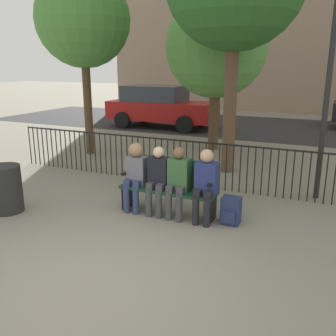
{
  "coord_description": "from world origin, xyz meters",
  "views": [
    {
      "loc": [
        2.41,
        -3.02,
        2.43
      ],
      "look_at": [
        0.0,
        2.32,
        0.8
      ],
      "focal_mm": 40.0,
      "sensor_mm": 36.0,
      "label": 1
    }
  ],
  "objects_px": {
    "seated_person_3": "(206,182)",
    "tree_0": "(216,47)",
    "backpack": "(231,211)",
    "park_bench": "(170,185)",
    "seated_person_2": "(178,179)",
    "parked_car_1": "(160,106)",
    "seated_person_0": "(135,172)",
    "trash_bin": "(6,189)",
    "tree_1": "(83,20)",
    "lamp_post": "(331,57)",
    "seated_person_1": "(158,177)"
  },
  "relations": [
    {
      "from": "backpack",
      "to": "lamp_post",
      "type": "height_order",
      "value": "lamp_post"
    },
    {
      "from": "seated_person_0",
      "to": "trash_bin",
      "type": "distance_m",
      "value": 2.21
    },
    {
      "from": "seated_person_0",
      "to": "seated_person_2",
      "type": "distance_m",
      "value": 0.78
    },
    {
      "from": "seated_person_1",
      "to": "trash_bin",
      "type": "distance_m",
      "value": 2.59
    },
    {
      "from": "trash_bin",
      "to": "lamp_post",
      "type": "bearing_deg",
      "value": 31.22
    },
    {
      "from": "seated_person_3",
      "to": "seated_person_0",
      "type": "bearing_deg",
      "value": 179.99
    },
    {
      "from": "backpack",
      "to": "trash_bin",
      "type": "height_order",
      "value": "trash_bin"
    },
    {
      "from": "tree_0",
      "to": "trash_bin",
      "type": "bearing_deg",
      "value": -105.56
    },
    {
      "from": "lamp_post",
      "to": "seated_person_3",
      "type": "bearing_deg",
      "value": -129.05
    },
    {
      "from": "tree_1",
      "to": "seated_person_2",
      "type": "bearing_deg",
      "value": -38.35
    },
    {
      "from": "seated_person_0",
      "to": "tree_0",
      "type": "distance_m",
      "value": 5.61
    },
    {
      "from": "park_bench",
      "to": "seated_person_0",
      "type": "xyz_separation_m",
      "value": [
        -0.58,
        -0.13,
        0.18
      ]
    },
    {
      "from": "backpack",
      "to": "lamp_post",
      "type": "xyz_separation_m",
      "value": [
        1.16,
        1.82,
        2.33
      ]
    },
    {
      "from": "seated_person_0",
      "to": "parked_car_1",
      "type": "xyz_separation_m",
      "value": [
        -3.39,
        8.08,
        0.17
      ]
    },
    {
      "from": "tree_1",
      "to": "parked_car_1",
      "type": "distance_m",
      "value": 5.59
    },
    {
      "from": "tree_1",
      "to": "trash_bin",
      "type": "relative_size",
      "value": 5.91
    },
    {
      "from": "seated_person_2",
      "to": "parked_car_1",
      "type": "height_order",
      "value": "parked_car_1"
    },
    {
      "from": "seated_person_2",
      "to": "seated_person_3",
      "type": "distance_m",
      "value": 0.46
    },
    {
      "from": "seated_person_3",
      "to": "tree_1",
      "type": "distance_m",
      "value": 6.18
    },
    {
      "from": "seated_person_0",
      "to": "tree_0",
      "type": "relative_size",
      "value": 0.27
    },
    {
      "from": "park_bench",
      "to": "seated_person_2",
      "type": "relative_size",
      "value": 1.39
    },
    {
      "from": "park_bench",
      "to": "backpack",
      "type": "height_order",
      "value": "park_bench"
    },
    {
      "from": "seated_person_3",
      "to": "tree_0",
      "type": "bearing_deg",
      "value": 106.28
    },
    {
      "from": "seated_person_3",
      "to": "parked_car_1",
      "type": "bearing_deg",
      "value": 119.84
    },
    {
      "from": "parked_car_1",
      "to": "tree_0",
      "type": "bearing_deg",
      "value": -43.12
    },
    {
      "from": "seated_person_3",
      "to": "parked_car_1",
      "type": "distance_m",
      "value": 9.32
    },
    {
      "from": "tree_1",
      "to": "trash_bin",
      "type": "distance_m",
      "value": 5.34
    },
    {
      "from": "park_bench",
      "to": "seated_person_3",
      "type": "bearing_deg",
      "value": -11.02
    },
    {
      "from": "parked_car_1",
      "to": "trash_bin",
      "type": "relative_size",
      "value": 5.22
    },
    {
      "from": "tree_0",
      "to": "trash_bin",
      "type": "height_order",
      "value": "tree_0"
    },
    {
      "from": "seated_person_1",
      "to": "parked_car_1",
      "type": "height_order",
      "value": "parked_car_1"
    },
    {
      "from": "seated_person_2",
      "to": "parked_car_1",
      "type": "xyz_separation_m",
      "value": [
        -4.17,
        8.08,
        0.19
      ]
    },
    {
      "from": "seated_person_0",
      "to": "park_bench",
      "type": "bearing_deg",
      "value": 12.57
    },
    {
      "from": "seated_person_2",
      "to": "lamp_post",
      "type": "bearing_deg",
      "value": 43.54
    },
    {
      "from": "seated_person_2",
      "to": "seated_person_3",
      "type": "relative_size",
      "value": 1.0
    },
    {
      "from": "backpack",
      "to": "tree_1",
      "type": "distance_m",
      "value": 6.64
    },
    {
      "from": "seated_person_2",
      "to": "parked_car_1",
      "type": "bearing_deg",
      "value": 117.31
    },
    {
      "from": "park_bench",
      "to": "parked_car_1",
      "type": "bearing_deg",
      "value": 116.54
    },
    {
      "from": "seated_person_2",
      "to": "tree_1",
      "type": "bearing_deg",
      "value": 141.65
    },
    {
      "from": "park_bench",
      "to": "seated_person_1",
      "type": "xyz_separation_m",
      "value": [
        -0.16,
        -0.13,
        0.15
      ]
    },
    {
      "from": "backpack",
      "to": "tree_0",
      "type": "distance_m",
      "value": 6.03
    },
    {
      "from": "seated_person_3",
      "to": "backpack",
      "type": "bearing_deg",
      "value": 13.18
    },
    {
      "from": "backpack",
      "to": "tree_0",
      "type": "height_order",
      "value": "tree_0"
    },
    {
      "from": "backpack",
      "to": "park_bench",
      "type": "bearing_deg",
      "value": 178.05
    },
    {
      "from": "seated_person_1",
      "to": "parked_car_1",
      "type": "xyz_separation_m",
      "value": [
        -3.82,
        8.08,
        0.21
      ]
    },
    {
      "from": "seated_person_3",
      "to": "parked_car_1",
      "type": "relative_size",
      "value": 0.28
    },
    {
      "from": "park_bench",
      "to": "seated_person_3",
      "type": "distance_m",
      "value": 0.7
    },
    {
      "from": "parked_car_1",
      "to": "trash_bin",
      "type": "distance_m",
      "value": 9.18
    },
    {
      "from": "seated_person_2",
      "to": "seated_person_3",
      "type": "bearing_deg",
      "value": 0.03
    },
    {
      "from": "backpack",
      "to": "trash_bin",
      "type": "xyz_separation_m",
      "value": [
        -3.61,
        -1.06,
        0.19
      ]
    }
  ]
}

